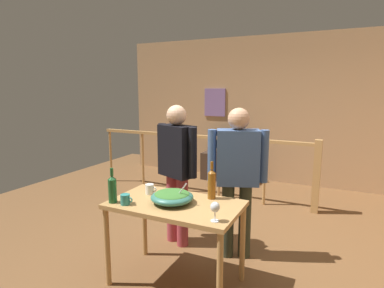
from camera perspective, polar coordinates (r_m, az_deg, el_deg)
name	(u,v)px	position (r m, az deg, el deg)	size (l,w,h in m)	color
ground_plane	(216,255)	(3.65, 4.39, -19.34)	(8.15, 8.15, 0.00)	brown
back_wall	(277,110)	(6.23, 15.11, 5.90)	(6.25, 0.10, 2.76)	tan
framed_picture	(215,102)	(6.51, 4.14, 7.47)	(0.44, 0.03, 0.56)	#8265A2
stair_railing	(230,158)	(5.10, 6.93, -2.45)	(3.81, 0.10, 1.07)	#B2844C
tv_console	(225,167)	(6.29, 5.98, -4.05)	(0.90, 0.40, 0.53)	#38281E
flat_screen_tv	(225,140)	(6.16, 5.97, 0.66)	(0.61, 0.12, 0.44)	black
serving_table	(175,213)	(2.92, -3.01, -12.21)	(1.16, 0.68, 0.78)	#B2844C
salad_bowl	(172,196)	(2.86, -3.61, -9.38)	(0.38, 0.38, 0.20)	#337060
wine_glass	(215,208)	(2.47, 4.17, -11.41)	(0.08, 0.08, 0.16)	silver
wine_bottle_amber	(212,183)	(2.94, 3.56, -7.09)	(0.07, 0.07, 0.35)	brown
wine_bottle_green	(112,188)	(2.93, -14.12, -7.76)	(0.08, 0.08, 0.32)	#1E5628
mug_teal	(125,199)	(2.88, -11.89, -9.73)	(0.12, 0.08, 0.09)	teal
mug_white	(150,189)	(3.11, -7.59, -8.05)	(0.12, 0.08, 0.10)	white
person_standing_left	(177,163)	(3.58, -2.73, -3.49)	(0.57, 0.36, 1.61)	#9E3842
person_standing_right	(237,171)	(3.31, 8.18, -4.79)	(0.58, 0.36, 1.60)	#2D3323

